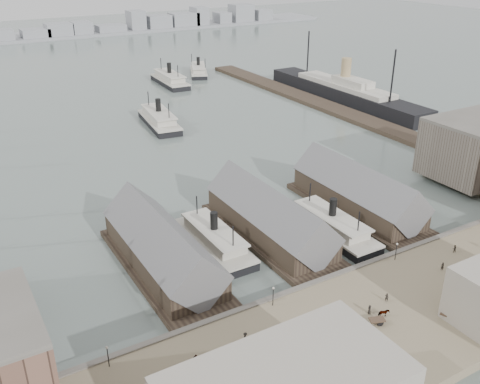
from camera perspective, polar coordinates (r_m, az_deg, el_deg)
ground at (r=110.89m, az=7.98°, el=-8.47°), size 900.00×900.00×0.00m
quay at (r=98.63m, az=15.33°, el=-13.29°), size 180.00×30.00×2.00m
seawall at (r=106.98m, az=9.74°, el=-9.24°), size 180.00×1.20×2.30m
east_wharf at (r=220.24m, az=9.72°, el=8.81°), size 10.00×180.00×1.60m
ferry_shed_west at (r=109.63m, az=-8.30°, el=-6.05°), size 14.00×42.00×12.60m
ferry_shed_center at (r=120.19m, az=3.18°, el=-2.86°), size 14.00×42.00×12.60m
ferry_shed_east at (r=134.99m, az=12.43°, el=-0.19°), size 14.00×42.00×12.60m
warehouse_east_back at (r=162.27m, az=24.15°, el=4.34°), size 28.00×20.00×15.00m
lamp_post_far_w at (r=86.35m, az=-13.95°, el=-16.29°), size 0.44×0.44×3.92m
lamp_post_near_w at (r=96.10m, az=3.56°, el=-10.67°), size 0.44×0.44×3.92m
lamp_post_near_e at (r=113.20m, az=16.35°, el=-5.77°), size 0.44×0.44×3.92m
far_shore at (r=413.33m, az=-23.05°, el=15.15°), size 500.00×40.00×15.72m
ferry_docked_west at (r=117.13m, az=-2.75°, el=-5.04°), size 7.69×25.65×9.16m
ferry_docked_east at (r=124.14m, az=9.73°, el=-3.52°), size 7.92×26.41×9.43m
ferry_open_near at (r=199.34m, az=-8.62°, el=7.69°), size 12.57×30.75×10.67m
ferry_open_mid at (r=260.44m, az=-7.50°, el=11.83°), size 10.63×30.91×10.89m
ferry_open_far at (r=280.35m, az=-4.45°, el=12.82°), size 17.79×27.10×9.34m
ocean_steamer at (r=234.71m, az=11.09°, el=10.47°), size 12.23×89.36×17.87m
horse_cart_left at (r=85.48m, az=-5.40°, el=-17.75°), size 4.67×3.42×1.51m
horse_cart_center at (r=96.98m, az=14.85°, el=-12.63°), size 4.91×2.78×1.54m
horse_cart_right at (r=101.84m, az=22.15°, el=-11.76°), size 4.85×3.29×1.66m
pedestrian_2 at (r=89.43m, az=0.56°, el=-15.23°), size 1.26×1.32×1.80m
pedestrian_3 at (r=83.09m, az=6.24°, el=-19.21°), size 1.09×0.49×1.82m
pedestrian_4 at (r=97.83m, az=13.65°, el=-12.08°), size 0.93×0.97×1.68m
pedestrian_5 at (r=101.46m, az=15.38°, el=-10.78°), size 0.72×0.78×1.74m
pedestrian_6 at (r=120.80m, az=21.89°, el=-5.63°), size 1.00×0.92×1.67m
pedestrian_10 at (r=113.62m, az=20.78°, el=-7.42°), size 0.79×0.70×1.78m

